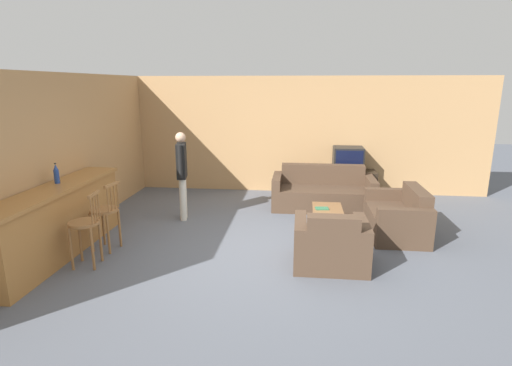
{
  "coord_description": "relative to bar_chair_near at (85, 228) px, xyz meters",
  "views": [
    {
      "loc": [
        0.56,
        -5.46,
        2.42
      ],
      "look_at": [
        -0.14,
        0.82,
        0.85
      ],
      "focal_mm": 28.0,
      "sensor_mm": 36.0,
      "label": 1
    }
  ],
  "objects": [
    {
      "name": "ground_plane",
      "position": [
        2.28,
        0.7,
        -0.55
      ],
      "size": [
        24.0,
        24.0,
        0.0
      ],
      "primitive_type": "plane",
      "color": "#565B66"
    },
    {
      "name": "wall_back",
      "position": [
        2.28,
        4.26,
        0.75
      ],
      "size": [
        9.4,
        0.08,
        2.6
      ],
      "color": "tan",
      "rests_on": "ground_plane"
    },
    {
      "name": "wall_left",
      "position": [
        -0.91,
        1.98,
        0.75
      ],
      "size": [
        0.08,
        8.57,
        2.6
      ],
      "color": "tan",
      "rests_on": "ground_plane"
    },
    {
      "name": "bar_counter",
      "position": [
        -0.57,
        0.28,
        -0.04
      ],
      "size": [
        0.55,
        2.82,
        1.02
      ],
      "color": "#A87038",
      "rests_on": "ground_plane"
    },
    {
      "name": "bar_chair_near",
      "position": [
        0.0,
        0.0,
        0.0
      ],
      "size": [
        0.45,
        0.45,
        1.03
      ],
      "color": "#996638",
      "rests_on": "ground_plane"
    },
    {
      "name": "bar_chair_mid",
      "position": [
        -0.0,
        0.56,
        0.0
      ],
      "size": [
        0.46,
        0.46,
        1.03
      ],
      "color": "#996638",
      "rests_on": "ground_plane"
    },
    {
      "name": "couch_far",
      "position": [
        3.32,
        3.04,
        -0.25
      ],
      "size": [
        1.99,
        0.91,
        0.83
      ],
      "color": "#4C3828",
      "rests_on": "ground_plane"
    },
    {
      "name": "armchair_near",
      "position": [
        3.28,
        0.36,
        -0.25
      ],
      "size": [
        0.98,
        0.86,
        0.81
      ],
      "color": "#4C3828",
      "rests_on": "ground_plane"
    },
    {
      "name": "loveseat_right",
      "position": [
        4.47,
        1.66,
        -0.26
      ],
      "size": [
        0.83,
        1.34,
        0.79
      ],
      "color": "#4C3828",
      "rests_on": "ground_plane"
    },
    {
      "name": "coffee_table",
      "position": [
        3.33,
        1.77,
        -0.25
      ],
      "size": [
        0.5,
        0.88,
        0.36
      ],
      "color": "brown",
      "rests_on": "ground_plane"
    },
    {
      "name": "tv_unit",
      "position": [
        3.88,
        3.91,
        -0.26
      ],
      "size": [
        1.23,
        0.52,
        0.59
      ],
      "color": "#2D2319",
      "rests_on": "ground_plane"
    },
    {
      "name": "tv",
      "position": [
        3.88,
        3.91,
        0.29
      ],
      "size": [
        0.63,
        0.52,
        0.52
      ],
      "color": "black",
      "rests_on": "tv_unit"
    },
    {
      "name": "bottle",
      "position": [
        -0.66,
        0.52,
        0.6
      ],
      "size": [
        0.07,
        0.07,
        0.3
      ],
      "color": "#234293",
      "rests_on": "bar_counter"
    },
    {
      "name": "book_on_table",
      "position": [
        3.24,
        1.78,
        -0.18
      ],
      "size": [
        0.23,
        0.17,
        0.02
      ],
      "color": "#33704C",
      "rests_on": "coffee_table"
    },
    {
      "name": "person_by_window",
      "position": [
        0.74,
        2.04,
        0.36
      ],
      "size": [
        0.22,
        0.49,
        1.6
      ],
      "color": "silver",
      "rests_on": "ground_plane"
    }
  ]
}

